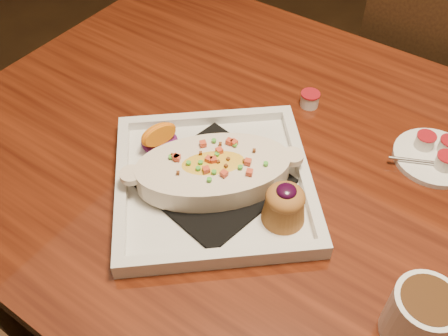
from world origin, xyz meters
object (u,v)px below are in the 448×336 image
Objects in this scene: plate at (218,177)px; chair_far at (432,106)px; coffee_mug at (423,316)px; table at (337,231)px; saucer at (435,155)px.

chair_far is at bearing 34.88° from plate.
chair_far reaches higher than plate.
plate is 0.36m from coffee_mug.
table is 12.75× the size of coffee_mug.
saucer is at bearing 61.97° from table.
plate is at bearing -134.86° from saucer.
plate is (-0.18, -0.74, 0.27)m from chair_far.
plate is at bearing 76.01° from chair_far.
saucer reaches higher than table.
coffee_mug is (0.36, -0.05, 0.02)m from plate.
saucer is at bearing 91.07° from coffee_mug.
coffee_mug is at bearing -75.23° from saucer.
table is 10.62× the size of saucer.
chair_far is 0.86m from coffee_mug.
coffee_mug is (0.17, -0.79, 0.29)m from chair_far.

